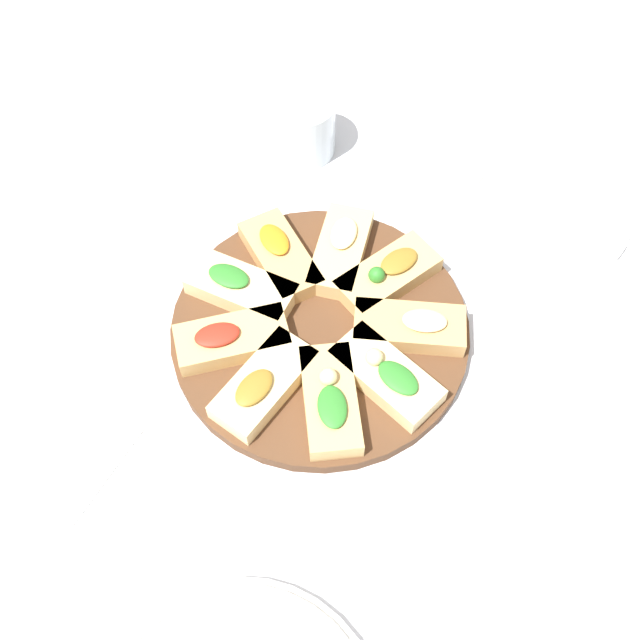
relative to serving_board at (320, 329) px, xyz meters
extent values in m
plane|color=silver|center=(0.00, 0.00, -0.01)|extent=(3.00, 3.00, 0.00)
cylinder|color=#51331E|center=(0.00, 0.00, 0.00)|extent=(0.33, 0.33, 0.02)
cube|color=tan|center=(-0.06, -0.07, 0.02)|extent=(0.12, 0.12, 0.02)
ellipsoid|color=orange|center=(-0.07, -0.08, 0.03)|extent=(0.05, 0.06, 0.01)
cube|color=#E5C689|center=(-0.01, -0.10, 0.02)|extent=(0.06, 0.12, 0.02)
ellipsoid|color=#2D7A28|center=(-0.01, -0.11, 0.03)|extent=(0.03, 0.05, 0.01)
cube|color=tan|center=(0.06, -0.08, 0.02)|extent=(0.11, 0.13, 0.02)
ellipsoid|color=red|center=(0.06, -0.09, 0.03)|extent=(0.05, 0.06, 0.01)
cube|color=#E5C689|center=(0.09, -0.03, 0.02)|extent=(0.13, 0.08, 0.02)
ellipsoid|color=olive|center=(0.11, -0.03, 0.03)|extent=(0.05, 0.04, 0.01)
cube|color=tan|center=(0.09, 0.04, 0.02)|extent=(0.13, 0.10, 0.02)
ellipsoid|color=#2D7A28|center=(0.10, 0.05, 0.03)|extent=(0.06, 0.05, 0.01)
sphere|color=beige|center=(0.07, 0.04, 0.04)|extent=(0.02, 0.02, 0.02)
cube|color=#E5C689|center=(0.04, 0.09, 0.02)|extent=(0.10, 0.13, 0.02)
ellipsoid|color=#2D7A28|center=(0.05, 0.10, 0.03)|extent=(0.05, 0.06, 0.01)
sphere|color=beige|center=(0.03, 0.07, 0.04)|extent=(0.02, 0.02, 0.02)
cube|color=tan|center=(-0.03, 0.09, 0.02)|extent=(0.08, 0.13, 0.02)
ellipsoid|color=beige|center=(-0.03, 0.11, 0.03)|extent=(0.04, 0.05, 0.01)
cube|color=tan|center=(-0.08, 0.05, 0.02)|extent=(0.13, 0.11, 0.02)
ellipsoid|color=olive|center=(-0.10, 0.06, 0.03)|extent=(0.06, 0.05, 0.01)
sphere|color=#2D7A28|center=(-0.07, 0.04, 0.04)|extent=(0.02, 0.02, 0.02)
cube|color=#DBB775|center=(-0.10, -0.01, 0.02)|extent=(0.12, 0.07, 0.02)
ellipsoid|color=beige|center=(-0.11, -0.01, 0.03)|extent=(0.05, 0.03, 0.01)
cylinder|color=white|center=(-0.26, 0.20, 0.00)|extent=(0.20, 0.20, 0.01)
torus|color=white|center=(-0.26, 0.20, 0.00)|extent=(0.20, 0.20, 0.01)
cylinder|color=silver|center=(-0.26, -0.12, 0.03)|extent=(0.08, 0.08, 0.08)
cube|color=white|center=(0.22, -0.19, -0.01)|extent=(0.13, 0.12, 0.00)
camera|label=1|loc=(0.40, 0.15, 0.71)|focal=42.00mm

